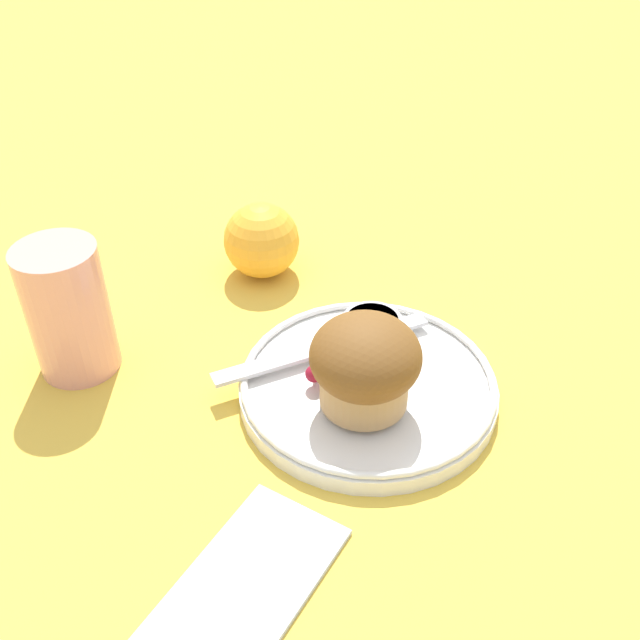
% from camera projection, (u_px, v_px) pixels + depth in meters
% --- Properties ---
extents(ground_plane, '(3.00, 3.00, 0.00)m').
position_uv_depth(ground_plane, '(342.00, 400.00, 0.56)').
color(ground_plane, gold).
extents(plate, '(0.20, 0.20, 0.02)m').
position_uv_depth(plate, '(368.00, 385.00, 0.56)').
color(plate, white).
rests_on(plate, ground_plane).
extents(muffin, '(0.08, 0.08, 0.07)m').
position_uv_depth(muffin, '(365.00, 364.00, 0.51)').
color(muffin, tan).
rests_on(muffin, plate).
extents(cream_ramekin, '(0.05, 0.05, 0.02)m').
position_uv_depth(cream_ramekin, '(372.00, 326.00, 0.59)').
color(cream_ramekin, silver).
rests_on(cream_ramekin, plate).
extents(berry_pair, '(0.03, 0.01, 0.01)m').
position_uv_depth(berry_pair, '(318.00, 369.00, 0.55)').
color(berry_pair, maroon).
rests_on(berry_pair, plate).
extents(butter_knife, '(0.17, 0.12, 0.00)m').
position_uv_depth(butter_knife, '(324.00, 348.00, 0.58)').
color(butter_knife, silver).
rests_on(butter_knife, plate).
extents(orange_fruit, '(0.07, 0.07, 0.07)m').
position_uv_depth(orange_fruit, '(262.00, 240.00, 0.69)').
color(orange_fruit, '#F4A82D').
rests_on(orange_fruit, ground_plane).
extents(juice_glass, '(0.07, 0.07, 0.11)m').
position_uv_depth(juice_glass, '(68.00, 310.00, 0.56)').
color(juice_glass, '#E5998C').
rests_on(juice_glass, ground_plane).
extents(folded_napkin, '(0.13, 0.07, 0.01)m').
position_uv_depth(folded_napkin, '(246.00, 583.00, 0.43)').
color(folded_napkin, '#B2BCCC').
rests_on(folded_napkin, ground_plane).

